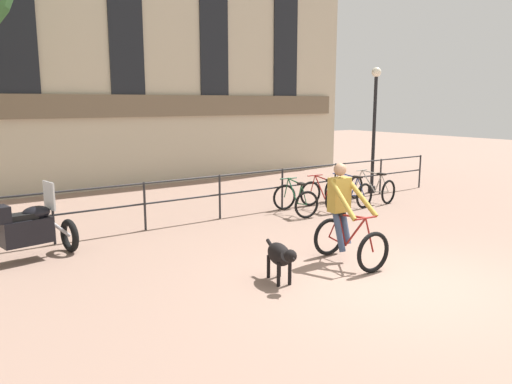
% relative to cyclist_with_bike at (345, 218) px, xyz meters
% --- Properties ---
extents(ground_plane, '(60.00, 60.00, 0.00)m').
position_rel_cyclist_with_bike_xyz_m(ground_plane, '(-0.09, -1.20, -0.76)').
color(ground_plane, '#8E7060').
extents(canal_railing, '(15.05, 0.05, 1.05)m').
position_rel_cyclist_with_bike_xyz_m(canal_railing, '(-0.09, 4.00, -0.05)').
color(canal_railing, '#232326').
rests_on(canal_railing, ground_plane).
extents(building_facade, '(18.00, 0.72, 10.50)m').
position_rel_cyclist_with_bike_xyz_m(building_facade, '(-0.09, 9.79, 4.46)').
color(building_facade, '#BCB299').
rests_on(building_facade, ground_plane).
extents(cyclist_with_bike, '(0.75, 1.21, 1.70)m').
position_rel_cyclist_with_bike_xyz_m(cyclist_with_bike, '(0.00, 0.00, 0.00)').
color(cyclist_with_bike, black).
rests_on(cyclist_with_bike, ground_plane).
extents(dog, '(0.43, 1.01, 0.62)m').
position_rel_cyclist_with_bike_xyz_m(dog, '(-1.54, -0.17, -0.33)').
color(dog, black).
rests_on(dog, ground_plane).
extents(parked_motorcycle, '(1.69, 0.87, 1.35)m').
position_rel_cyclist_with_bike_xyz_m(parked_motorcycle, '(-4.49, 3.19, -0.20)').
color(parked_motorcycle, black).
rests_on(parked_motorcycle, ground_plane).
extents(parked_bicycle_near_lamp, '(0.82, 1.20, 0.86)m').
position_rel_cyclist_with_bike_xyz_m(parked_bicycle_near_lamp, '(1.68, 3.35, -0.41)').
color(parked_bicycle_near_lamp, black).
rests_on(parked_bicycle_near_lamp, ground_plane).
extents(parked_bicycle_mid_left, '(0.75, 1.16, 0.86)m').
position_rel_cyclist_with_bike_xyz_m(parked_bicycle_mid_left, '(2.59, 3.35, -0.41)').
color(parked_bicycle_mid_left, black).
rests_on(parked_bicycle_mid_left, ground_plane).
extents(parked_bicycle_mid_right, '(0.78, 1.18, 0.86)m').
position_rel_cyclist_with_bike_xyz_m(parked_bicycle_mid_right, '(3.51, 3.35, -0.41)').
color(parked_bicycle_mid_right, black).
rests_on(parked_bicycle_mid_right, ground_plane).
extents(parked_bicycle_far_end, '(0.83, 1.20, 0.86)m').
position_rel_cyclist_with_bike_xyz_m(parked_bicycle_far_end, '(4.43, 3.35, -0.41)').
color(parked_bicycle_far_end, black).
rests_on(parked_bicycle_far_end, ground_plane).
extents(street_lamp, '(0.28, 0.28, 3.72)m').
position_rel_cyclist_with_bike_xyz_m(street_lamp, '(5.47, 4.27, 1.34)').
color(street_lamp, black).
rests_on(street_lamp, ground_plane).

